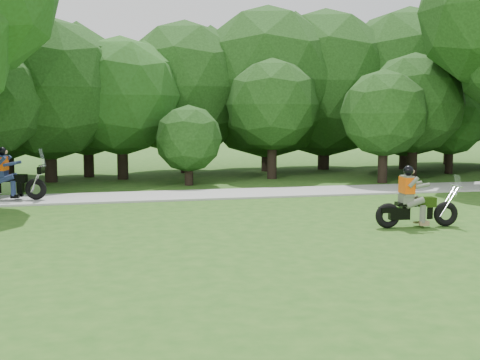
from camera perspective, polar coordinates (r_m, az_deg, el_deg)
name	(u,v)px	position (r m, az deg, el deg)	size (l,w,h in m)	color
ground	(361,245)	(12.71, 11.39, -6.04)	(100.00, 100.00, 0.00)	#245117
walkway	(262,193)	(20.16, 2.06, -1.22)	(60.00, 2.20, 0.06)	#999994
tree_line	(242,90)	(26.80, 0.23, 8.49)	(40.23, 11.65, 7.65)	black
chopper_motorcycle	(413,205)	(14.78, 16.11, -2.26)	(2.07, 0.56, 1.48)	black
touring_motorcycle	(7,181)	(19.58, -21.21, -0.07)	(2.11, 0.95, 1.62)	black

